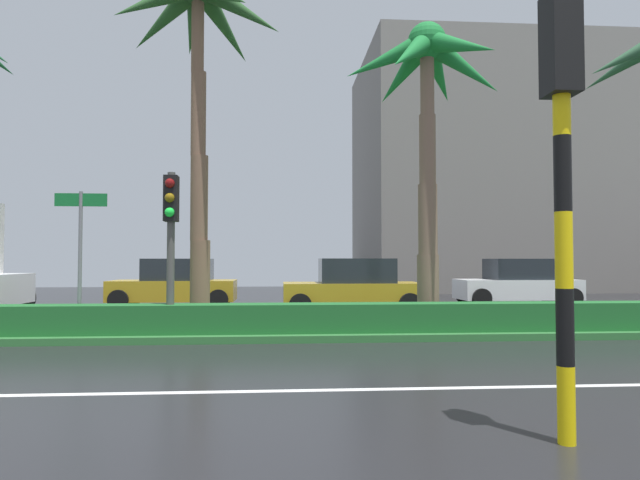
# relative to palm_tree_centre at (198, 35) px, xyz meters

# --- Properties ---
(ground_plane) EXTENTS (90.00, 42.00, 0.10)m
(ground_plane) POSITION_rel_palm_tree_centre_xyz_m (-3.64, 1.08, -7.03)
(ground_plane) COLOR black
(median_strip) EXTENTS (85.50, 4.00, 0.15)m
(median_strip) POSITION_rel_palm_tree_centre_xyz_m (-3.64, 0.08, -6.90)
(median_strip) COLOR #2D6B33
(median_strip) RESTS_ON ground_plane
(median_hedge) EXTENTS (76.50, 0.70, 0.60)m
(median_hedge) POSITION_rel_palm_tree_centre_xyz_m (-3.64, -1.32, -6.53)
(median_hedge) COLOR #1E6028
(median_hedge) RESTS_ON median_strip
(palm_tree_centre) EXTENTS (4.04, 4.39, 8.49)m
(palm_tree_centre) POSITION_rel_palm_tree_centre_xyz_m (0.00, 0.00, 0.00)
(palm_tree_centre) COLOR brown
(palm_tree_centre) RESTS_ON median_strip
(palm_tree_centre_right) EXTENTS (3.90, 3.73, 7.15)m
(palm_tree_centre_right) POSITION_rel_palm_tree_centre_xyz_m (5.40, -0.30, -1.27)
(palm_tree_centre_right) COLOR #7A5D4B
(palm_tree_centre_right) RESTS_ON median_strip
(traffic_signal_median_right) EXTENTS (0.28, 0.43, 3.36)m
(traffic_signal_median_right) POSITION_rel_palm_tree_centre_xyz_m (-0.33, -1.37, -4.52)
(traffic_signal_median_right) COLOR #4C4C47
(traffic_signal_median_right) RESTS_ON median_strip
(street_name_sign) EXTENTS (1.10, 0.08, 3.00)m
(street_name_sign) POSITION_rel_palm_tree_centre_xyz_m (-2.34, -0.83, -4.90)
(street_name_sign) COLOR slate
(street_name_sign) RESTS_ON median_strip
(traffic_signal_foreground) EXTENTS (0.28, 0.43, 4.24)m
(traffic_signal_foreground) POSITION_rel_palm_tree_centre_xyz_m (4.55, -8.14, -4.07)
(traffic_signal_foreground) COLOR yellow
(traffic_signal_foreground) RESTS_ON ground_plane
(car_in_traffic_leading) EXTENTS (4.30, 2.02, 1.72)m
(car_in_traffic_leading) POSITION_rel_palm_tree_centre_xyz_m (-1.74, 6.80, -6.15)
(car_in_traffic_leading) COLOR #B28C1E
(car_in_traffic_leading) RESTS_ON ground_plane
(car_in_traffic_second) EXTENTS (4.30, 2.02, 1.72)m
(car_in_traffic_second) POSITION_rel_palm_tree_centre_xyz_m (4.25, 4.32, -6.15)
(car_in_traffic_second) COLOR #B28C1E
(car_in_traffic_second) RESTS_ON ground_plane
(car_in_traffic_third) EXTENTS (4.30, 2.02, 1.72)m
(car_in_traffic_third) POSITION_rel_palm_tree_centre_xyz_m (10.67, 6.78, -6.15)
(car_in_traffic_third) COLOR white
(car_in_traffic_third) RESTS_ON ground_plane
(building_far_right) EXTENTS (19.21, 10.89, 13.56)m
(building_far_right) POSITION_rel_palm_tree_centre_xyz_m (16.47, 19.03, -0.20)
(building_far_right) COLOR slate
(building_far_right) RESTS_ON ground_plane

